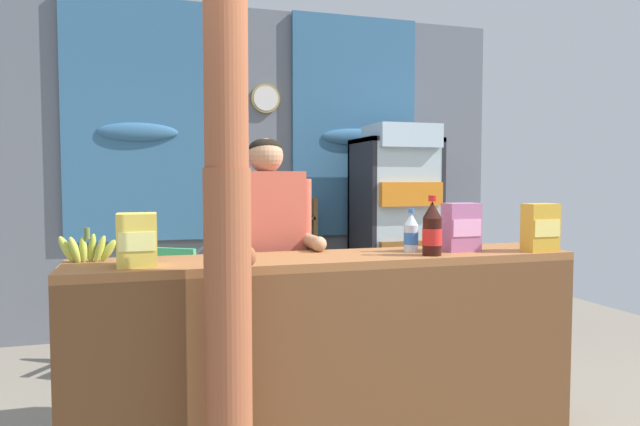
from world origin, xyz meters
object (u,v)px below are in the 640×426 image
Objects in this scene: bottle_shelf_rack at (288,263)px; snack_box_wafer at (461,227)px; soda_bottle_cola at (432,230)px; snack_box_instant_noodle at (137,240)px; plastic_lawn_chair at (160,301)px; stall_counter at (338,342)px; soda_bottle_water at (411,233)px; shopkeeper at (267,245)px; banana_bunch at (86,249)px; timber_post at (227,183)px; snack_box_choco_powder at (540,228)px; drink_fridge at (396,220)px.

snack_box_wafer is (0.37, -2.27, 0.49)m from bottle_shelf_rack.
snack_box_instant_noodle is at bearing 177.81° from soda_bottle_cola.
plastic_lawn_chair is at bearing -148.04° from bottle_shelf_rack.
stall_counter is 2.36m from bottle_shelf_rack.
snack_box_wafer is (1.61, 0.05, 0.01)m from snack_box_instant_noodle.
bottle_shelf_rack is at bearing 31.96° from plastic_lawn_chair.
bottle_shelf_rack is 2.26m from soda_bottle_water.
shopkeeper is 1.05m from snack_box_wafer.
soda_bottle_water is 0.83× the size of banana_bunch.
shopkeeper is (0.54, -1.12, 0.51)m from plastic_lawn_chair.
bottle_shelf_rack is at bearing 93.52° from soda_bottle_cola.
snack_box_instant_noodle is at bearing -175.42° from soda_bottle_water.
timber_post is at bearing -83.66° from plastic_lawn_chair.
bottle_shelf_rack is 5.41× the size of soda_bottle_water.
plastic_lawn_chair is at bearing 115.79° from shopkeeper.
timber_post is 12.65× the size of soda_bottle_water.
banana_bunch is (-0.35, -1.43, 0.55)m from plastic_lawn_chair.
soda_bottle_cola is (0.71, -0.56, 0.11)m from shopkeeper.
snack_box_choco_powder is at bearing -3.08° from stall_counter.
drink_fridge reaches higher than snack_box_instant_noodle.
bottle_shelf_rack is 4.80× the size of snack_box_wafer.
shopkeeper reaches higher than soda_bottle_cola.
shopkeeper is at bearing 149.18° from soda_bottle_water.
plastic_lawn_chair is 2.19m from soda_bottle_cola.
shopkeeper is at bearing 37.27° from snack_box_instant_noodle.
soda_bottle_cola is 1.19× the size of snack_box_choco_powder.
plastic_lawn_chair is 2.60m from snack_box_choco_powder.
soda_bottle_water is (0.67, -0.40, 0.08)m from shopkeeper.
plastic_lawn_chair is 0.54× the size of shopkeeper.
plastic_lawn_chair is at bearing 96.34° from timber_post.
drink_fridge is 2.13× the size of plastic_lawn_chair.
plastic_lawn_chair is 1.34m from shopkeeper.
soda_bottle_cola is (1.25, -1.68, 0.62)m from plastic_lawn_chair.
bottle_shelf_rack is at bearing 71.29° from timber_post.
snack_box_wafer reaches higher than snack_box_instant_noodle.
shopkeeper is at bearing -107.28° from bottle_shelf_rack.
timber_post is 1.77× the size of shopkeeper.
snack_box_choco_powder reaches higher than banana_bunch.
timber_post is (-0.56, -0.29, 0.76)m from stall_counter.
shopkeeper is 0.85m from snack_box_instant_noodle.
drink_fridge is at bearing 45.98° from shopkeeper.
plastic_lawn_chair is 3.44× the size of snack_box_wafer.
plastic_lawn_chair is at bearing 128.60° from soda_bottle_water.
soda_bottle_cola is at bearing 13.75° from timber_post.
soda_bottle_water is at bearing 22.46° from timber_post.
shopkeeper is 7.13× the size of soda_bottle_water.
timber_post is 11.23× the size of snack_box_wafer.
stall_counter is at bearing -11.00° from banana_bunch.
drink_fridge is 1.15× the size of shopkeeper.
snack_box_wafer is (1.48, -1.58, 0.62)m from plastic_lawn_chair.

